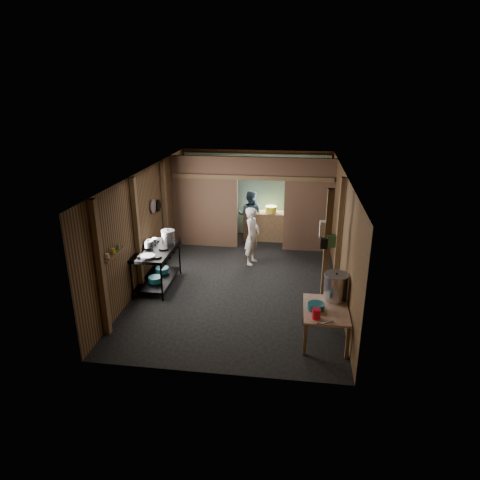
# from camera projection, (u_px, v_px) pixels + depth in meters

# --- Properties ---
(floor) EXTENTS (4.50, 7.00, 0.00)m
(floor) POSITION_uv_depth(u_px,v_px,m) (241.00, 280.00, 10.01)
(floor) COLOR black
(floor) RESTS_ON ground
(ceiling) EXTENTS (4.50, 7.00, 0.00)m
(ceiling) POSITION_uv_depth(u_px,v_px,m) (241.00, 173.00, 9.11)
(ceiling) COLOR #4C4B4A
(ceiling) RESTS_ON ground
(wall_back) EXTENTS (4.50, 0.00, 2.60)m
(wall_back) POSITION_uv_depth(u_px,v_px,m) (256.00, 193.00, 12.82)
(wall_back) COLOR brown
(wall_back) RESTS_ON ground
(wall_front) EXTENTS (4.50, 0.00, 2.60)m
(wall_front) POSITION_uv_depth(u_px,v_px,m) (211.00, 302.00, 6.31)
(wall_front) COLOR brown
(wall_front) RESTS_ON ground
(wall_left) EXTENTS (0.00, 7.00, 2.60)m
(wall_left) POSITION_uv_depth(u_px,v_px,m) (147.00, 225.00, 9.85)
(wall_left) COLOR brown
(wall_left) RESTS_ON ground
(wall_right) EXTENTS (0.00, 7.00, 2.60)m
(wall_right) POSITION_uv_depth(u_px,v_px,m) (341.00, 233.00, 9.28)
(wall_right) COLOR brown
(wall_right) RESTS_ON ground
(partition_left) EXTENTS (1.85, 0.10, 2.60)m
(partition_left) POSITION_uv_depth(u_px,v_px,m) (205.00, 202.00, 11.78)
(partition_left) COLOR brown
(partition_left) RESTS_ON floor
(partition_right) EXTENTS (1.35, 0.10, 2.60)m
(partition_right) POSITION_uv_depth(u_px,v_px,m) (309.00, 206.00, 11.41)
(partition_right) COLOR brown
(partition_right) RESTS_ON floor
(partition_header) EXTENTS (1.30, 0.10, 0.60)m
(partition_header) POSITION_uv_depth(u_px,v_px,m) (261.00, 168.00, 11.23)
(partition_header) COLOR brown
(partition_header) RESTS_ON wall_back
(turquoise_panel) EXTENTS (4.40, 0.06, 2.50)m
(turquoise_panel) POSITION_uv_depth(u_px,v_px,m) (256.00, 195.00, 12.78)
(turquoise_panel) COLOR #7BAFA7
(turquoise_panel) RESTS_ON wall_back
(back_counter) EXTENTS (1.20, 0.50, 0.85)m
(back_counter) POSITION_uv_depth(u_px,v_px,m) (264.00, 226.00, 12.57)
(back_counter) COLOR olive
(back_counter) RESTS_ON floor
(wall_clock) EXTENTS (0.20, 0.03, 0.20)m
(wall_clock) POSITION_uv_depth(u_px,v_px,m) (264.00, 174.00, 12.49)
(wall_clock) COLOR silver
(wall_clock) RESTS_ON wall_back
(post_left_a) EXTENTS (0.10, 0.12, 2.60)m
(post_left_a) POSITION_uv_depth(u_px,v_px,m) (101.00, 270.00, 7.42)
(post_left_a) COLOR olive
(post_left_a) RESTS_ON floor
(post_left_b) EXTENTS (0.10, 0.12, 2.60)m
(post_left_b) POSITION_uv_depth(u_px,v_px,m) (137.00, 236.00, 9.09)
(post_left_b) COLOR olive
(post_left_b) RESTS_ON floor
(post_left_c) EXTENTS (0.10, 0.12, 2.60)m
(post_left_c) POSITION_uv_depth(u_px,v_px,m) (165.00, 211.00, 10.95)
(post_left_c) COLOR olive
(post_left_c) RESTS_ON floor
(post_right) EXTENTS (0.10, 0.12, 2.60)m
(post_right) POSITION_uv_depth(u_px,v_px,m) (339.00, 236.00, 9.10)
(post_right) COLOR olive
(post_right) RESTS_ON floor
(post_free) EXTENTS (0.12, 0.12, 2.60)m
(post_free) POSITION_uv_depth(u_px,v_px,m) (326.00, 254.00, 8.12)
(post_free) COLOR olive
(post_free) RESTS_ON floor
(cross_beam) EXTENTS (4.40, 0.12, 0.12)m
(cross_beam) POSITION_uv_depth(u_px,v_px,m) (252.00, 178.00, 11.30)
(cross_beam) COLOR olive
(cross_beam) RESTS_ON wall_left
(pan_lid_big) EXTENTS (0.03, 0.34, 0.34)m
(pan_lid_big) POSITION_uv_depth(u_px,v_px,m) (153.00, 206.00, 10.09)
(pan_lid_big) COLOR gray
(pan_lid_big) RESTS_ON wall_left
(pan_lid_small) EXTENTS (0.03, 0.30, 0.30)m
(pan_lid_small) POSITION_uv_depth(u_px,v_px,m) (158.00, 206.00, 10.50)
(pan_lid_small) COLOR black
(pan_lid_small) RESTS_ON wall_left
(wall_shelf) EXTENTS (0.14, 0.80, 0.03)m
(wall_shelf) POSITION_uv_depth(u_px,v_px,m) (113.00, 254.00, 7.85)
(wall_shelf) COLOR olive
(wall_shelf) RESTS_ON wall_left
(jar_white) EXTENTS (0.07, 0.07, 0.10)m
(jar_white) POSITION_uv_depth(u_px,v_px,m) (107.00, 256.00, 7.59)
(jar_white) COLOR silver
(jar_white) RESTS_ON wall_shelf
(jar_yellow) EXTENTS (0.08, 0.08, 0.10)m
(jar_yellow) POSITION_uv_depth(u_px,v_px,m) (113.00, 251.00, 7.82)
(jar_yellow) COLOR yellow
(jar_yellow) RESTS_ON wall_shelf
(jar_green) EXTENTS (0.06, 0.06, 0.10)m
(jar_green) POSITION_uv_depth(u_px,v_px,m) (118.00, 247.00, 8.03)
(jar_green) COLOR #417F47
(jar_green) RESTS_ON wall_shelf
(bag_white) EXTENTS (0.22, 0.15, 0.32)m
(bag_white) POSITION_uv_depth(u_px,v_px,m) (325.00, 229.00, 8.04)
(bag_white) COLOR silver
(bag_white) RESTS_ON post_free
(bag_green) EXTENTS (0.16, 0.12, 0.24)m
(bag_green) POSITION_uv_depth(u_px,v_px,m) (331.00, 241.00, 7.95)
(bag_green) COLOR #417F47
(bag_green) RESTS_ON post_free
(bag_black) EXTENTS (0.14, 0.10, 0.20)m
(bag_black) POSITION_uv_depth(u_px,v_px,m) (324.00, 243.00, 7.97)
(bag_black) COLOR black
(bag_black) RESTS_ON post_free
(gas_range) EXTENTS (0.80, 1.55, 0.92)m
(gas_range) POSITION_uv_depth(u_px,v_px,m) (157.00, 267.00, 9.59)
(gas_range) COLOR black
(gas_range) RESTS_ON floor
(prep_table) EXTENTS (0.79, 1.09, 0.64)m
(prep_table) POSITION_uv_depth(u_px,v_px,m) (325.00, 324.00, 7.55)
(prep_table) COLOR tan
(prep_table) RESTS_ON floor
(stove_pot_large) EXTENTS (0.40, 0.40, 0.33)m
(stove_pot_large) POSITION_uv_depth(u_px,v_px,m) (168.00, 237.00, 9.76)
(stove_pot_large) COLOR #B4B4BB
(stove_pot_large) RESTS_ON gas_range
(stove_pot_med) EXTENTS (0.30, 0.30, 0.20)m
(stove_pot_med) POSITION_uv_depth(u_px,v_px,m) (148.00, 245.00, 9.44)
(stove_pot_med) COLOR #B4B4BB
(stove_pot_med) RESTS_ON gas_range
(stove_saucepan) EXTENTS (0.20, 0.20, 0.11)m
(stove_saucepan) POSITION_uv_depth(u_px,v_px,m) (154.00, 241.00, 9.77)
(stove_saucepan) COLOR #B4B4BB
(stove_saucepan) RESTS_ON gas_range
(frying_pan) EXTENTS (0.37, 0.57, 0.07)m
(frying_pan) POSITION_uv_depth(u_px,v_px,m) (148.00, 256.00, 8.94)
(frying_pan) COLOR gray
(frying_pan) RESTS_ON gas_range
(blue_tub_front) EXTENTS (0.31, 0.31, 0.13)m
(blue_tub_front) POSITION_uv_depth(u_px,v_px,m) (155.00, 279.00, 9.49)
(blue_tub_front) COLOR #134F5B
(blue_tub_front) RESTS_ON gas_range
(blue_tub_back) EXTENTS (0.31, 0.31, 0.12)m
(blue_tub_back) POSITION_uv_depth(u_px,v_px,m) (162.00, 270.00, 9.98)
(blue_tub_back) COLOR #134F5B
(blue_tub_back) RESTS_ON gas_range
(stock_pot) EXTENTS (0.47, 0.47, 0.53)m
(stock_pot) POSITION_uv_depth(u_px,v_px,m) (336.00, 287.00, 7.70)
(stock_pot) COLOR #B4B4BB
(stock_pot) RESTS_ON prep_table
(wash_basin) EXTENTS (0.32, 0.32, 0.11)m
(wash_basin) POSITION_uv_depth(u_px,v_px,m) (316.00, 306.00, 7.40)
(wash_basin) COLOR #134F5B
(wash_basin) RESTS_ON prep_table
(pink_bucket) EXTENTS (0.16, 0.16, 0.18)m
(pink_bucket) POSITION_uv_depth(u_px,v_px,m) (316.00, 314.00, 7.10)
(pink_bucket) COLOR red
(pink_bucket) RESTS_ON prep_table
(knife) EXTENTS (0.29, 0.15, 0.01)m
(knife) POSITION_uv_depth(u_px,v_px,m) (326.00, 322.00, 6.99)
(knife) COLOR #B4B4BB
(knife) RESTS_ON prep_table
(yellow_tub) EXTENTS (0.34, 0.34, 0.19)m
(yellow_tub) POSITION_uv_depth(u_px,v_px,m) (271.00, 209.00, 12.37)
(yellow_tub) COLOR yellow
(yellow_tub) RESTS_ON back_counter
(red_cup) EXTENTS (0.12, 0.12, 0.14)m
(red_cup) POSITION_uv_depth(u_px,v_px,m) (252.00, 209.00, 12.45)
(red_cup) COLOR #A51A25
(red_cup) RESTS_ON back_counter
(cook) EXTENTS (0.50, 0.63, 1.51)m
(cook) POSITION_uv_depth(u_px,v_px,m) (252.00, 236.00, 10.73)
(cook) COLOR white
(cook) RESTS_ON floor
(worker_back) EXTENTS (0.78, 0.63, 1.50)m
(worker_back) POSITION_uv_depth(u_px,v_px,m) (250.00, 215.00, 12.46)
(worker_back) COLOR #395F78
(worker_back) RESTS_ON floor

